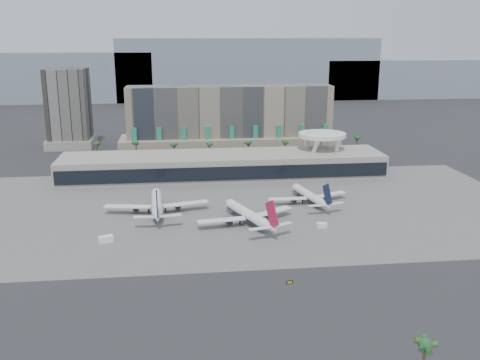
{
  "coord_description": "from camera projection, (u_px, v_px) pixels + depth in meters",
  "views": [
    {
      "loc": [
        -23.05,
        -165.31,
        72.31
      ],
      "look_at": [
        0.88,
        40.0,
        16.51
      ],
      "focal_mm": 40.0,
      "sensor_mm": 36.0,
      "label": 1
    }
  ],
  "objects": [
    {
      "name": "ground",
      "position": [
        251.0,
        258.0,
        179.95
      ],
      "size": [
        900.0,
        900.0,
        0.0
      ],
      "primitive_type": "plane",
      "color": "#232326",
      "rests_on": "ground"
    },
    {
      "name": "apron_pad",
      "position": [
        234.0,
        208.0,
        232.68
      ],
      "size": [
        260.0,
        130.0,
        0.06
      ],
      "primitive_type": "cube",
      "color": "#5B5B59",
      "rests_on": "ground"
    },
    {
      "name": "mountain_ridge",
      "position": [
        220.0,
        73.0,
        625.98
      ],
      "size": [
        680.0,
        60.0,
        70.0
      ],
      "color": "gray",
      "rests_on": "ground"
    },
    {
      "name": "hotel",
      "position": [
        230.0,
        125.0,
        343.94
      ],
      "size": [
        140.0,
        30.0,
        42.0
      ],
      "color": "gray",
      "rests_on": "ground"
    },
    {
      "name": "office_tower",
      "position": [
        69.0,
        113.0,
        355.14
      ],
      "size": [
        30.0,
        30.0,
        52.0
      ],
      "color": "black",
      "rests_on": "ground"
    },
    {
      "name": "terminal",
      "position": [
        223.0,
        164.0,
        283.58
      ],
      "size": [
        170.0,
        32.5,
        14.5
      ],
      "color": "#A7A192",
      "rests_on": "ground"
    },
    {
      "name": "saucer_structure",
      "position": [
        322.0,
        138.0,
        292.52
      ],
      "size": [
        26.0,
        26.0,
        21.89
      ],
      "color": "white",
      "rests_on": "ground"
    },
    {
      "name": "palm_row",
      "position": [
        230.0,
        144.0,
        317.04
      ],
      "size": [
        157.8,
        2.8,
        13.1
      ],
      "color": "brown",
      "rests_on": "ground"
    },
    {
      "name": "airliner_left",
      "position": [
        157.0,
        204.0,
        224.67
      ],
      "size": [
        44.17,
        45.52,
        15.71
      ],
      "rotation": [
        0.0,
        0.0,
        0.05
      ],
      "color": "white",
      "rests_on": "ground"
    },
    {
      "name": "airliner_centre",
      "position": [
        248.0,
        215.0,
        211.77
      ],
      "size": [
        40.23,
        41.54,
        15.03
      ],
      "rotation": [
        0.0,
        0.0,
        0.36
      ],
      "color": "white",
      "rests_on": "ground"
    },
    {
      "name": "airliner_right",
      "position": [
        310.0,
        196.0,
        238.26
      ],
      "size": [
        37.22,
        38.7,
        13.52
      ],
      "rotation": [
        0.0,
        0.0,
        0.21
      ],
      "color": "white",
      "rests_on": "ground"
    },
    {
      "name": "service_vehicle_a",
      "position": [
        106.0,
        239.0,
        193.25
      ],
      "size": [
        5.56,
        4.19,
        2.45
      ],
      "primitive_type": "cube",
      "rotation": [
        0.0,
        0.0,
        0.4
      ],
      "color": "white",
      "rests_on": "ground"
    },
    {
      "name": "service_vehicle_b",
      "position": [
        322.0,
        225.0,
        208.19
      ],
      "size": [
        4.1,
        2.63,
        2.0
      ],
      "primitive_type": "cube",
      "rotation": [
        0.0,
        0.0,
        -0.11
      ],
      "color": "white",
      "rests_on": "ground"
    },
    {
      "name": "taxiway_sign",
      "position": [
        290.0,
        282.0,
        161.31
      ],
      "size": [
        2.07,
        0.86,
        0.94
      ],
      "rotation": [
        0.0,
        0.0,
        0.29
      ],
      "color": "black",
      "rests_on": "ground"
    },
    {
      "name": "near_palm_b",
      "position": [
        425.0,
        352.0,
        105.49
      ],
      "size": [
        6.0,
        6.0,
        14.97
      ],
      "color": "brown",
      "rests_on": "ground"
    }
  ]
}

